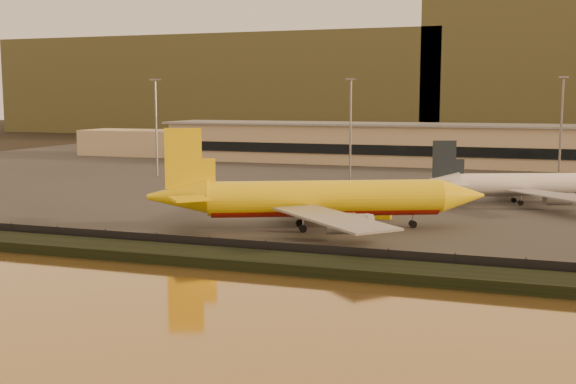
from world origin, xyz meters
name	(u,v)px	position (x,y,z in m)	size (l,w,h in m)	color
ground	(284,240)	(0.00, 0.00, 0.00)	(900.00, 900.00, 0.00)	black
embankment	(240,260)	(0.00, -17.00, 0.70)	(320.00, 7.00, 1.40)	black
tarmac	(399,174)	(0.00, 95.00, 0.10)	(320.00, 220.00, 0.20)	#2D2D2D
perimeter_fence	(252,249)	(0.00, -13.00, 1.30)	(300.00, 0.05, 2.20)	black
terminal_building	(371,144)	(-14.52, 125.55, 6.25)	(202.00, 25.00, 12.60)	tan
apron_light_masts	(449,119)	(15.00, 75.00, 15.70)	(152.20, 12.20, 25.40)	slate
distant_hills	(439,79)	(-20.74, 340.00, 31.39)	(470.00, 160.00, 70.00)	brown
dhl_cargo_jet	(319,199)	(2.72, 9.02, 4.98)	(50.93, 48.24, 16.01)	yellow
white_narrowbody_jet	(529,185)	(33.79, 48.70, 3.91)	(41.45, 39.13, 12.43)	white
gse_vehicle_yellow	(378,213)	(9.46, 22.00, 1.20)	(4.43, 1.99, 1.99)	yellow
gse_vehicle_white	(264,195)	(-17.30, 37.42, 1.05)	(3.80, 1.71, 1.71)	white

